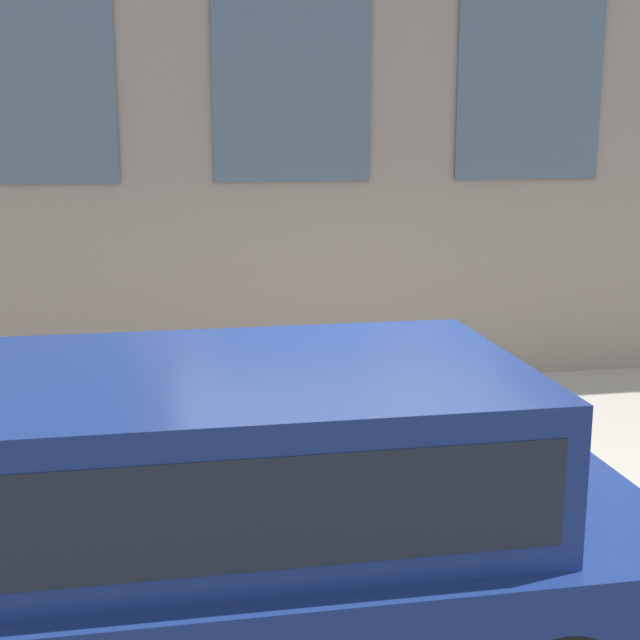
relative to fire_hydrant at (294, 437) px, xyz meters
name	(u,v)px	position (x,y,z in m)	size (l,w,h in m)	color
ground_plane	(363,536)	(-0.57, -0.40, -0.55)	(80.00, 80.00, 0.00)	#47474C
sidewalk	(322,446)	(1.03, -0.40, -0.46)	(3.19, 60.00, 0.17)	#A8A093
fire_hydrant	(294,437)	(0.00, 0.00, 0.00)	(0.27, 0.40, 0.74)	red
person	(344,381)	(0.51, -0.48, 0.26)	(0.26, 0.17, 1.06)	#726651
parked_truck_navy_near	(237,503)	(-2.00, 0.59, 0.39)	(2.00, 4.41, 1.65)	black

